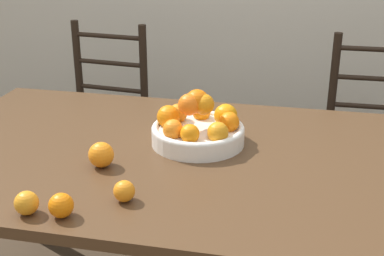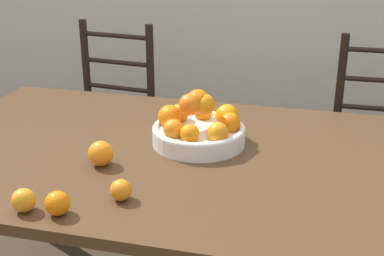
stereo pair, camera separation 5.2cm
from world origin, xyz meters
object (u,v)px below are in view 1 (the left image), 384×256
at_px(orange_loose_0, 101,155).
at_px(orange_loose_2, 124,191).
at_px(orange_loose_3, 61,205).
at_px(fruit_bowl, 198,127).
at_px(chair_left, 101,123).
at_px(orange_loose_1, 27,203).
at_px(chair_right, 371,145).

distance_m(orange_loose_0, orange_loose_2, 0.24).
bearing_deg(orange_loose_2, orange_loose_0, 126.49).
bearing_deg(orange_loose_3, fruit_bowl, 65.29).
relative_size(orange_loose_0, chair_left, 0.08).
xyz_separation_m(orange_loose_3, chair_left, (-0.42, 1.31, -0.31)).
bearing_deg(orange_loose_3, orange_loose_1, -176.03).
bearing_deg(chair_right, orange_loose_1, -128.66).
bearing_deg(orange_loose_1, fruit_bowl, 57.92).
relative_size(fruit_bowl, orange_loose_2, 5.27).
bearing_deg(orange_loose_2, orange_loose_1, -152.40).
bearing_deg(chair_left, orange_loose_3, -66.83).
bearing_deg(orange_loose_2, chair_right, 56.50).
xyz_separation_m(orange_loose_0, chair_left, (-0.41, 1.01, -0.32)).
distance_m(orange_loose_2, chair_right, 1.47).
distance_m(fruit_bowl, chair_right, 1.07).
height_order(orange_loose_0, orange_loose_3, orange_loose_0).
relative_size(orange_loose_1, chair_left, 0.07).
bearing_deg(orange_loose_0, chair_right, 47.17).
bearing_deg(fruit_bowl, orange_loose_2, -105.18).
height_order(orange_loose_1, orange_loose_2, orange_loose_1).
distance_m(orange_loose_1, chair_right, 1.70).
distance_m(orange_loose_2, orange_loose_3, 0.18).
bearing_deg(orange_loose_0, orange_loose_2, -53.51).
bearing_deg(chair_right, orange_loose_2, -124.35).
height_order(orange_loose_0, chair_right, chair_right).
bearing_deg(chair_right, orange_loose_3, -126.11).
bearing_deg(chair_left, orange_loose_0, -62.29).
xyz_separation_m(orange_loose_0, orange_loose_3, (0.01, -0.30, -0.01)).
relative_size(orange_loose_2, chair_right, 0.06).
height_order(orange_loose_2, chair_right, chair_right).
relative_size(fruit_bowl, orange_loose_0, 3.97).
bearing_deg(orange_loose_2, orange_loose_3, -139.80).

